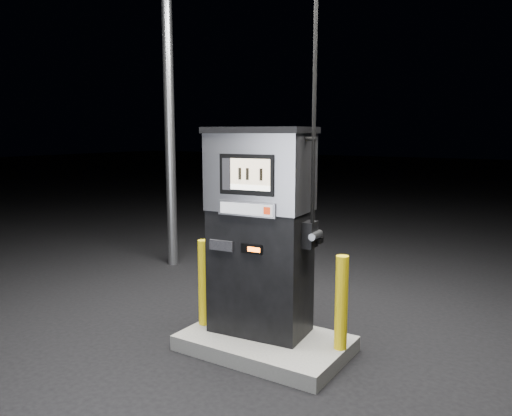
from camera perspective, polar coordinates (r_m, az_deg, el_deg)
The scene contains 5 objects.
ground at distance 5.16m, azimuth 1.05°, elevation -15.96°, with size 80.00×80.00×0.00m, color black.
pump_island at distance 5.13m, azimuth 1.05°, elevation -15.20°, with size 1.60×1.00×0.15m, color #5E5E59.
fuel_dispenser at distance 4.93m, azimuth 0.53°, elevation -2.43°, with size 1.15×0.70×4.25m.
bollard_left at distance 5.28m, azimuth -5.97°, elevation -8.47°, with size 0.12×0.12×0.90m, color yellow.
bollard_right at distance 4.74m, azimuth 9.73°, elevation -10.63°, with size 0.12×0.12×0.89m, color yellow.
Camera 1 is at (2.44, -4.01, 2.15)m, focal length 35.00 mm.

